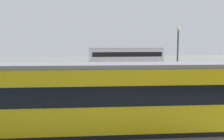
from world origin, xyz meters
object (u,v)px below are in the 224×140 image
Objects in this scene: tram_yellow at (101,96)px; pedestrian_near_railing at (102,78)px; double_decker_bus at (126,62)px; pedestrian_crossing at (152,86)px; info_sign at (47,72)px; street_lamp at (178,53)px.

tram_yellow is 12.66m from pedestrian_near_railing.
double_decker_bus reaches higher than pedestrian_crossing.
double_decker_bus is 12.77m from info_sign.
tram_yellow is at bearing 80.54° from pedestrian_near_railing.
tram_yellow reaches higher than pedestrian_near_railing.
pedestrian_near_railing is 5.52m from info_sign.
pedestrian_crossing is 5.31m from street_lamp.
street_lamp is at bearing 155.70° from pedestrian_near_railing.
pedestrian_crossing reaches higher than pedestrian_near_railing.
pedestrian_crossing is at bearing 38.00° from street_lamp.
pedestrian_crossing is (-5.22, -6.55, -0.79)m from tram_yellow.
info_sign is at bearing -74.03° from tram_yellow.
pedestrian_crossing is 9.91m from info_sign.
pedestrian_near_railing is 1.00× the size of pedestrian_crossing.
tram_yellow is 7.83× the size of pedestrian_crossing.
info_sign is (8.52, -4.98, 0.85)m from pedestrian_crossing.
tram_yellow is 2.13× the size of street_lamp.
info_sign reaches higher than pedestrian_crossing.
street_lamp is (-12.17, 2.14, 1.76)m from info_sign.
tram_yellow is 7.84× the size of pedestrian_near_railing.
tram_yellow reaches higher than pedestrian_crossing.
double_decker_bus is 8.53m from pedestrian_near_railing.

